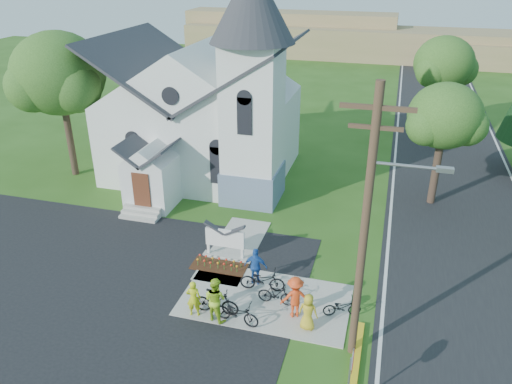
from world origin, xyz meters
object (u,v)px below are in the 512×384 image
(church_sign, at_px, (225,239))
(cyclist_3, at_px, (295,297))
(stop_sign, at_px, (351,369))
(cyclist_0, at_px, (194,298))
(utility_pole, at_px, (367,223))
(bike_0, at_px, (237,313))
(bike_4, at_px, (342,307))
(bike_1, at_px, (216,302))
(bike_3, at_px, (276,294))
(bike_2, at_px, (262,280))
(cyclist_2, at_px, (256,266))
(cyclist_1, at_px, (215,299))
(cyclist_4, at_px, (308,312))

(church_sign, height_order, cyclist_3, cyclist_3)
(stop_sign, distance_m, cyclist_0, 7.17)
(utility_pole, distance_m, stop_sign, 4.52)
(church_sign, xyz_separation_m, bike_0, (1.99, -4.40, -0.49))
(church_sign, bearing_deg, bike_4, -25.61)
(utility_pole, relative_size, bike_4, 6.50)
(bike_1, distance_m, bike_4, 5.04)
(bike_4, bearing_deg, bike_1, 85.88)
(stop_sign, bearing_deg, cyclist_3, 122.29)
(bike_3, bearing_deg, bike_2, 47.25)
(cyclist_2, relative_size, bike_2, 0.90)
(cyclist_3, bearing_deg, cyclist_1, -3.47)
(church_sign, height_order, cyclist_2, cyclist_2)
(cyclist_0, xyz_separation_m, bike_3, (3.00, 1.57, -0.33))
(cyclist_2, distance_m, cyclist_3, 2.66)
(bike_1, distance_m, cyclist_3, 3.16)
(cyclist_0, relative_size, bike_4, 1.04)
(cyclist_1, distance_m, cyclist_4, 3.63)
(cyclist_0, bearing_deg, cyclist_3, -178.31)
(cyclist_1, bearing_deg, stop_sign, 169.50)
(utility_pole, relative_size, cyclist_1, 5.25)
(stop_sign, bearing_deg, church_sign, 131.88)
(stop_sign, height_order, bike_1, stop_sign)
(bike_3, bearing_deg, bike_0, 143.69)
(utility_pole, relative_size, cyclist_0, 6.24)
(bike_3, bearing_deg, cyclist_0, 118.68)
(utility_pole, relative_size, bike_3, 6.39)
(bike_0, bearing_deg, bike_2, -1.74)
(church_sign, distance_m, stop_sign, 9.97)
(utility_pole, bearing_deg, cyclist_1, 176.85)
(church_sign, height_order, bike_1, church_sign)
(cyclist_3, height_order, bike_4, cyclist_3)
(cyclist_0, xyz_separation_m, cyclist_2, (1.80, 2.71, 0.08))
(bike_2, relative_size, cyclist_4, 1.25)
(stop_sign, height_order, bike_2, stop_sign)
(utility_pole, bearing_deg, bike_1, 173.60)
(church_sign, distance_m, bike_3, 4.30)
(bike_0, relative_size, bike_2, 0.96)
(cyclist_3, height_order, cyclist_4, cyclist_3)
(stop_sign, xyz_separation_m, bike_3, (-3.44, 4.57, -1.26))
(cyclist_0, bearing_deg, stop_sign, 141.63)
(utility_pole, xyz_separation_m, stop_sign, (0.07, -2.70, -3.62))
(stop_sign, xyz_separation_m, cyclist_2, (-4.64, 5.71, -0.85))
(cyclist_3, distance_m, bike_3, 1.11)
(cyclist_1, distance_m, cyclist_3, 3.14)
(cyclist_2, bearing_deg, cyclist_0, 56.15)
(church_sign, relative_size, cyclist_4, 1.41)
(stop_sign, distance_m, bike_0, 5.66)
(utility_pole, height_order, bike_3, utility_pole)
(stop_sign, bearing_deg, cyclist_0, 155.03)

